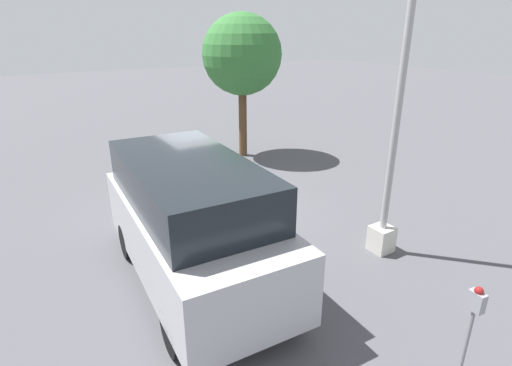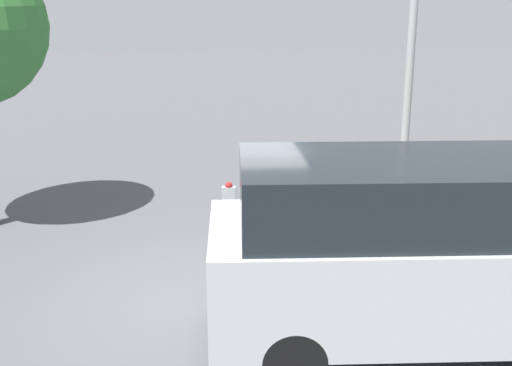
# 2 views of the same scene
# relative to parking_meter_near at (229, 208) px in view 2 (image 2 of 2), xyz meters

# --- Properties ---
(ground_plane) EXTENTS (80.00, 80.00, 0.00)m
(ground_plane) POSITION_rel_parking_meter_near_xyz_m (-0.38, -0.49, -1.14)
(ground_plane) COLOR #4C4C51
(parking_meter_near) EXTENTS (0.21, 0.14, 1.55)m
(parking_meter_near) POSITION_rel_parking_meter_near_xyz_m (0.00, 0.00, 0.00)
(parking_meter_near) COLOR gray
(parking_meter_near) RESTS_ON ground
(lamp_post) EXTENTS (0.44, 0.44, 6.07)m
(lamp_post) POSITION_rel_parking_meter_near_xyz_m (3.19, 1.78, 0.67)
(lamp_post) COLOR beige
(lamp_post) RESTS_ON ground
(parked_van) EXTENTS (4.99, 2.32, 2.36)m
(parked_van) POSITION_rel_parking_meter_near_xyz_m (2.07, -2.02, 0.12)
(parked_van) COLOR #B2B2B7
(parked_van) RESTS_ON ground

